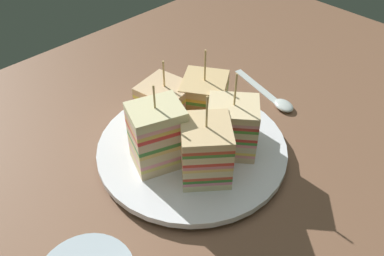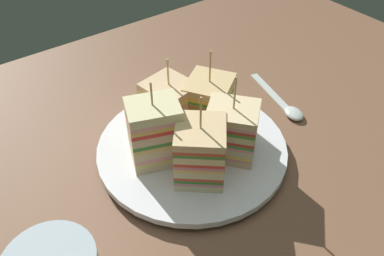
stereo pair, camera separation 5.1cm
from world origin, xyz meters
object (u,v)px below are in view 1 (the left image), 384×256
object	(u,v)px
sandwich_wedge_3	(204,102)
chip_pile	(194,144)
plate	(192,148)
spoon	(276,100)
sandwich_wedge_4	(163,109)
sandwich_wedge_0	(158,136)
sandwich_wedge_1	(206,150)
sandwich_wedge_2	(232,127)

from	to	relation	value
sandwich_wedge_3	chip_pile	world-z (taller)	sandwich_wedge_3
plate	spoon	size ratio (longest dim) A/B	1.81
sandwich_wedge_4	chip_pile	distance (cm)	6.36
plate	spoon	world-z (taller)	plate
plate	sandwich_wedge_4	size ratio (longest dim) A/B	2.35
sandwich_wedge_0	spoon	world-z (taller)	sandwich_wedge_0
sandwich_wedge_1	sandwich_wedge_4	size ratio (longest dim) A/B	1.09
sandwich_wedge_0	spoon	size ratio (longest dim) A/B	0.84
plate	sandwich_wedge_0	distance (cm)	7.08
sandwich_wedge_4	chip_pile	world-z (taller)	sandwich_wedge_4
sandwich_wedge_0	sandwich_wedge_2	size ratio (longest dim) A/B	1.00
sandwich_wedge_3	sandwich_wedge_4	xyz separation A→B (cm)	(4.99, -2.78, -0.06)
spoon	sandwich_wedge_3	bearing A→B (deg)	-89.99
sandwich_wedge_0	sandwich_wedge_4	world-z (taller)	sandwich_wedge_0
sandwich_wedge_0	chip_pile	size ratio (longest dim) A/B	1.61
sandwich_wedge_1	spoon	world-z (taller)	sandwich_wedge_1
plate	sandwich_wedge_4	distance (cm)	6.54
sandwich_wedge_2	sandwich_wedge_3	distance (cm)	6.35
sandwich_wedge_2	spoon	world-z (taller)	sandwich_wedge_2
sandwich_wedge_4	plate	bearing A→B (deg)	-5.31
sandwich_wedge_2	chip_pile	size ratio (longest dim) A/B	1.61
sandwich_wedge_2	spoon	size ratio (longest dim) A/B	0.84
sandwich_wedge_4	spoon	world-z (taller)	sandwich_wedge_4
plate	sandwich_wedge_2	size ratio (longest dim) A/B	2.16
sandwich_wedge_1	chip_pile	xyz separation A→B (cm)	(-1.86, -3.77, -2.78)
sandwich_wedge_0	sandwich_wedge_2	xyz separation A→B (cm)	(-8.18, 4.78, -0.67)
plate	sandwich_wedge_3	distance (cm)	6.57
sandwich_wedge_0	spoon	bearing A→B (deg)	16.19
sandwich_wedge_3	spoon	size ratio (longest dim) A/B	0.83
spoon	plate	bearing A→B (deg)	-79.24
sandwich_wedge_0	sandwich_wedge_4	size ratio (longest dim) A/B	1.09
sandwich_wedge_2	chip_pile	world-z (taller)	sandwich_wedge_2
sandwich_wedge_0	sandwich_wedge_4	bearing A→B (deg)	63.64
sandwich_wedge_0	plate	bearing A→B (deg)	11.20
plate	sandwich_wedge_1	world-z (taller)	sandwich_wedge_1
plate	sandwich_wedge_0	xyz separation A→B (cm)	(4.99, -0.84, 4.95)
sandwich_wedge_2	sandwich_wedge_3	xyz separation A→B (cm)	(-1.34, -6.21, -0.08)
plate	sandwich_wedge_0	world-z (taller)	sandwich_wedge_0
plate	sandwich_wedge_1	bearing A→B (deg)	64.13
sandwich_wedge_3	sandwich_wedge_4	distance (cm)	5.71
sandwich_wedge_0	sandwich_wedge_1	distance (cm)	6.10
sandwich_wedge_3	spoon	distance (cm)	14.28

